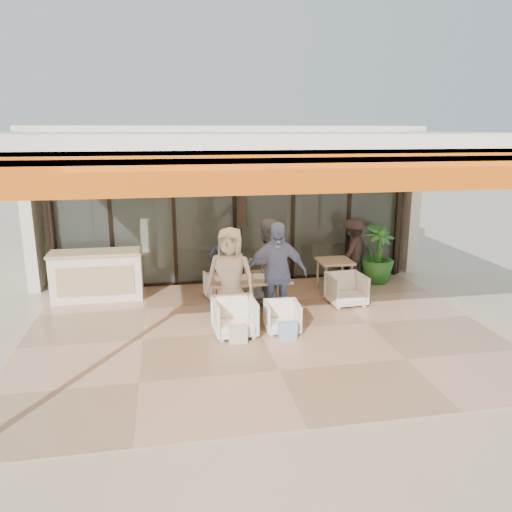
# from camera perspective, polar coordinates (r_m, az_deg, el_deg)

# --- Properties ---
(ground) EXTENTS (70.00, 70.00, 0.00)m
(ground) POSITION_cam_1_polar(r_m,az_deg,el_deg) (8.83, 0.43, -8.71)
(ground) COLOR #C6B293
(ground) RESTS_ON ground
(terrace_floor) EXTENTS (8.00, 6.00, 0.01)m
(terrace_floor) POSITION_cam_1_polar(r_m,az_deg,el_deg) (8.83, 0.43, -8.68)
(terrace_floor) COLOR tan
(terrace_floor) RESTS_ON ground
(terrace_structure) EXTENTS (8.00, 6.00, 3.40)m
(terrace_structure) POSITION_cam_1_polar(r_m,az_deg,el_deg) (7.87, 0.85, 12.84)
(terrace_structure) COLOR silver
(terrace_structure) RESTS_ON ground
(glass_storefront) EXTENTS (8.08, 0.10, 3.20)m
(glass_storefront) POSITION_cam_1_polar(r_m,az_deg,el_deg) (11.24, -2.46, 4.80)
(glass_storefront) COLOR #9EADA3
(glass_storefront) RESTS_ON ground
(interior_block) EXTENTS (9.05, 3.62, 3.52)m
(interior_block) POSITION_cam_1_polar(r_m,az_deg,el_deg) (13.44, -3.86, 9.04)
(interior_block) COLOR silver
(interior_block) RESTS_ON ground
(host_counter) EXTENTS (1.85, 0.65, 1.04)m
(host_counter) POSITION_cam_1_polar(r_m,az_deg,el_deg) (10.77, -17.68, -2.12)
(host_counter) COLOR silver
(host_counter) RESTS_ON ground
(dining_table) EXTENTS (1.50, 0.90, 0.93)m
(dining_table) POSITION_cam_1_polar(r_m,az_deg,el_deg) (9.43, -0.81, -2.75)
(dining_table) COLOR tan
(dining_table) RESTS_ON ground
(chair_far_left) EXTENTS (0.73, 0.70, 0.65)m
(chair_far_left) POSITION_cam_1_polar(r_m,az_deg,el_deg) (10.38, -3.94, -3.28)
(chair_far_left) COLOR white
(chair_far_left) RESTS_ON ground
(chair_far_right) EXTENTS (0.63, 0.60, 0.59)m
(chair_far_right) POSITION_cam_1_polar(r_m,az_deg,el_deg) (10.51, 0.62, -3.18)
(chair_far_right) COLOR white
(chair_far_right) RESTS_ON ground
(chair_near_left) EXTENTS (0.75, 0.70, 0.73)m
(chair_near_left) POSITION_cam_1_polar(r_m,az_deg,el_deg) (8.58, -2.47, -6.78)
(chair_near_left) COLOR white
(chair_near_left) RESTS_ON ground
(chair_near_right) EXTENTS (0.61, 0.58, 0.60)m
(chair_near_right) POSITION_cam_1_polar(r_m,az_deg,el_deg) (8.75, 3.03, -6.81)
(chair_near_right) COLOR white
(chair_near_right) RESTS_ON ground
(diner_navy) EXTENTS (0.69, 0.57, 1.62)m
(diner_navy) POSITION_cam_1_polar(r_m,az_deg,el_deg) (9.76, -3.65, -1.43)
(diner_navy) COLOR #1A203A
(diner_navy) RESTS_ON ground
(diner_grey) EXTENTS (1.05, 0.95, 1.77)m
(diner_grey) POSITION_cam_1_polar(r_m,az_deg,el_deg) (9.87, 1.19, -0.76)
(diner_grey) COLOR #5C5C61
(diner_grey) RESTS_ON ground
(diner_cream) EXTENTS (1.03, 0.85, 1.80)m
(diner_cream) POSITION_cam_1_polar(r_m,az_deg,el_deg) (8.88, -2.96, -2.41)
(diner_cream) COLOR beige
(diner_cream) RESTS_ON ground
(diner_periwinkle) EXTENTS (1.17, 0.66, 1.87)m
(diner_periwinkle) POSITION_cam_1_polar(r_m,az_deg,el_deg) (9.01, 2.34, -1.92)
(diner_periwinkle) COLOR #7188BD
(diner_periwinkle) RESTS_ON ground
(tote_bag_cream) EXTENTS (0.30, 0.10, 0.34)m
(tote_bag_cream) POSITION_cam_1_polar(r_m,az_deg,el_deg) (8.29, -2.06, -9.02)
(tote_bag_cream) COLOR silver
(tote_bag_cream) RESTS_ON ground
(tote_bag_blue) EXTENTS (0.30, 0.10, 0.34)m
(tote_bag_blue) POSITION_cam_1_polar(r_m,az_deg,el_deg) (8.44, 3.65, -8.60)
(tote_bag_blue) COLOR #99BFD8
(tote_bag_blue) RESTS_ON ground
(side_table) EXTENTS (0.70, 0.70, 0.74)m
(side_table) POSITION_cam_1_polar(r_m,az_deg,el_deg) (10.79, 8.97, -1.00)
(side_table) COLOR tan
(side_table) RESTS_ON ground
(side_chair) EXTENTS (0.74, 0.70, 0.71)m
(side_chair) POSITION_cam_1_polar(r_m,az_deg,el_deg) (10.19, 10.30, -3.61)
(side_chair) COLOR white
(side_chair) RESTS_ON ground
(standing_woman) EXTENTS (1.11, 1.07, 1.52)m
(standing_woman) POSITION_cam_1_polar(r_m,az_deg,el_deg) (11.57, 11.04, 0.56)
(standing_woman) COLOR black
(standing_woman) RESTS_ON ground
(potted_palm) EXTENTS (1.01, 1.01, 1.37)m
(potted_palm) POSITION_cam_1_polar(r_m,az_deg,el_deg) (11.72, 13.69, 0.21)
(potted_palm) COLOR #1E5919
(potted_palm) RESTS_ON ground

